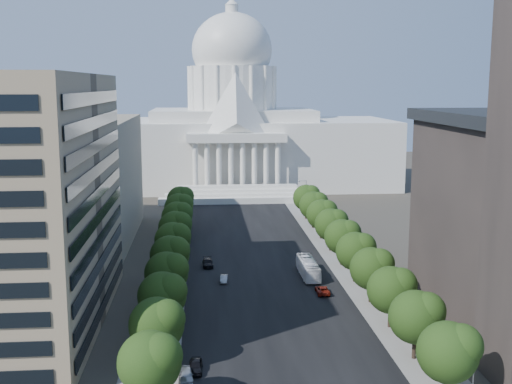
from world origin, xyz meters
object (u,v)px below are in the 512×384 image
object	(u,v)px
city_bus	(308,268)
car_silver	(224,279)
car_dark_a	(196,366)
car_red	(322,290)
car_parked	(186,375)
car_dark_b	(208,263)

from	to	relation	value
city_bus	car_silver	bearing A→B (deg)	-172.19
car_dark_a	car_red	xyz separation A→B (m)	(23.14, 30.83, -0.10)
car_silver	car_parked	bearing A→B (deg)	-94.80
car_dark_a	city_bus	bearing A→B (deg)	63.41
city_bus	car_dark_a	bearing A→B (deg)	-118.46
car_silver	car_parked	size ratio (longest dim) A/B	0.87
city_bus	car_parked	bearing A→B (deg)	-118.31
car_dark_b	city_bus	xyz separation A→B (m)	(20.16, -8.79, 1.01)
car_parked	city_bus	distance (m)	50.24
car_dark_a	city_bus	size ratio (longest dim) A/B	0.36
car_dark_a	car_red	world-z (taller)	car_dark_a
car_silver	car_red	world-z (taller)	car_red
car_silver	car_dark_b	distance (m)	11.68
car_red	city_bus	world-z (taller)	city_bus
car_silver	car_dark_b	bearing A→B (deg)	109.00
car_silver	city_bus	bearing A→B (deg)	12.10
car_silver	city_bus	distance (m)	17.32
car_silver	car_red	xyz separation A→B (m)	(17.98, -8.55, 0.04)
car_dark_a	car_dark_b	xyz separation A→B (m)	(2.11, 50.66, -0.02)
car_dark_a	car_silver	distance (m)	39.72
car_dark_a	car_red	bearing A→B (deg)	54.52
car_dark_a	city_bus	xyz separation A→B (m)	(22.27, 41.87, 0.99)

